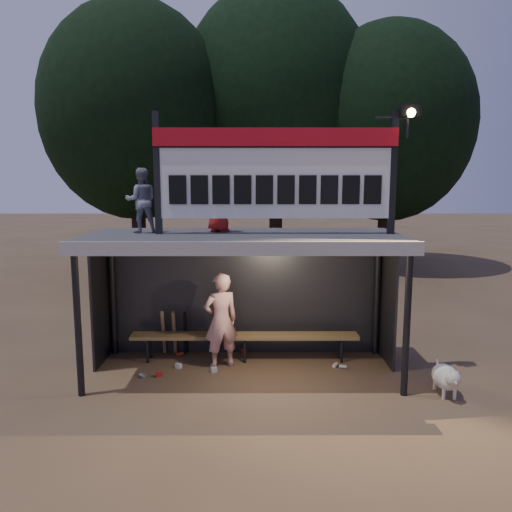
% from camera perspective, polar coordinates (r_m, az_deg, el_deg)
% --- Properties ---
extents(ground, '(80.00, 80.00, 0.00)m').
position_cam_1_polar(ground, '(8.54, -1.37, -13.12)').
color(ground, brown).
rests_on(ground, ground).
extents(player, '(0.70, 0.59, 1.63)m').
position_cam_1_polar(player, '(8.54, -4.04, -7.35)').
color(player, white).
rests_on(player, ground).
extents(child_a, '(0.59, 0.51, 1.05)m').
position_cam_1_polar(child_a, '(8.33, -12.98, 6.20)').
color(child_a, gray).
rests_on(child_a, dugout_shelter).
extents(child_b, '(0.57, 0.51, 0.99)m').
position_cam_1_polar(child_b, '(8.27, -4.24, 6.17)').
color(child_b, '#A81C19').
rests_on(child_b, dugout_shelter).
extents(dugout_shelter, '(5.10, 2.08, 2.32)m').
position_cam_1_polar(dugout_shelter, '(8.28, -1.38, -0.53)').
color(dugout_shelter, '#3C3C3E').
rests_on(dugout_shelter, ground).
extents(scoreboard_assembly, '(4.10, 0.27, 1.99)m').
position_cam_1_polar(scoreboard_assembly, '(7.93, 2.63, 9.78)').
color(scoreboard_assembly, black).
rests_on(scoreboard_assembly, dugout_shelter).
extents(bench, '(4.00, 0.35, 0.48)m').
position_cam_1_polar(bench, '(8.91, -1.31, -9.22)').
color(bench, olive).
rests_on(bench, ground).
extents(tree_left, '(6.46, 6.46, 9.27)m').
position_cam_1_polar(tree_left, '(18.56, -13.68, 15.69)').
color(tree_left, black).
rests_on(tree_left, ground).
extents(tree_mid, '(7.22, 7.22, 10.36)m').
position_cam_1_polar(tree_mid, '(19.68, 2.36, 17.42)').
color(tree_mid, black).
rests_on(tree_mid, ground).
extents(tree_right, '(6.08, 6.08, 8.72)m').
position_cam_1_polar(tree_right, '(19.16, 14.91, 14.43)').
color(tree_right, black).
rests_on(tree_right, ground).
extents(dog, '(0.36, 0.81, 0.49)m').
position_cam_1_polar(dog, '(8.10, 20.91, -12.82)').
color(dog, '#EEE5CE').
rests_on(dog, ground).
extents(bats, '(0.48, 0.33, 0.84)m').
position_cam_1_polar(bats, '(9.28, -9.31, -8.61)').
color(bats, olive).
rests_on(bats, ground).
extents(litter, '(3.45, 1.22, 0.08)m').
position_cam_1_polar(litter, '(8.75, -3.64, -12.32)').
color(litter, '#A71C1C').
rests_on(litter, ground).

